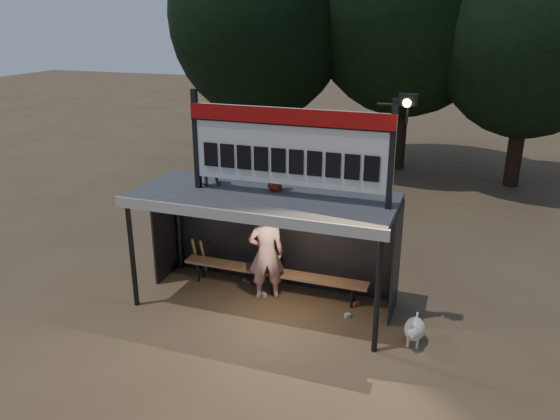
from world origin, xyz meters
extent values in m
plane|color=brown|center=(0.00, 0.00, 0.00)|extent=(80.00, 80.00, 0.00)
imported|color=white|center=(-0.05, 0.27, 0.99)|extent=(0.85, 0.73, 1.97)
imported|color=slate|center=(-1.26, 0.26, 2.86)|extent=(0.65, 0.59, 1.09)
imported|color=maroon|center=(0.13, 0.33, 2.75)|extent=(0.50, 0.45, 0.85)
cube|color=#3D3C3F|center=(0.00, 0.00, 2.26)|extent=(5.00, 2.00, 0.12)
cube|color=beige|center=(0.00, -1.02, 2.22)|extent=(5.10, 0.06, 0.20)
cylinder|color=black|center=(-2.40, -0.90, 1.10)|extent=(0.10, 0.10, 2.20)
cylinder|color=black|center=(2.40, -0.90, 1.10)|extent=(0.10, 0.10, 2.20)
cylinder|color=black|center=(-2.40, 0.90, 1.10)|extent=(0.10, 0.10, 2.20)
cylinder|color=black|center=(2.40, 0.90, 1.10)|extent=(0.10, 0.10, 2.20)
cube|color=black|center=(0.00, 1.00, 1.10)|extent=(5.00, 0.04, 2.20)
cube|color=black|center=(-2.50, 0.50, 1.10)|extent=(0.04, 1.00, 2.20)
cube|color=black|center=(2.50, 0.50, 1.10)|extent=(0.04, 1.00, 2.20)
cylinder|color=black|center=(0.00, 1.00, 2.15)|extent=(5.00, 0.06, 0.06)
cube|color=black|center=(-1.35, 0.00, 3.27)|extent=(0.10, 0.10, 1.90)
cube|color=black|center=(2.35, 0.00, 3.27)|extent=(0.10, 0.10, 1.90)
cube|color=silver|center=(0.50, 0.00, 3.27)|extent=(3.80, 0.08, 1.40)
cube|color=#A30D0B|center=(0.50, -0.05, 3.83)|extent=(3.80, 0.04, 0.28)
cube|color=black|center=(0.50, -0.06, 3.68)|extent=(3.80, 0.02, 0.03)
cube|color=black|center=(-1.03, -0.05, 3.02)|extent=(0.27, 0.03, 0.45)
cube|color=black|center=(-0.69, -0.05, 3.02)|extent=(0.27, 0.03, 0.45)
cube|color=black|center=(-0.35, -0.05, 3.02)|extent=(0.27, 0.03, 0.45)
cube|color=black|center=(-0.01, -0.05, 3.02)|extent=(0.27, 0.03, 0.45)
cube|color=black|center=(0.33, -0.05, 3.02)|extent=(0.27, 0.03, 0.45)
cube|color=black|center=(0.67, -0.05, 3.02)|extent=(0.27, 0.03, 0.45)
cube|color=black|center=(1.01, -0.05, 3.02)|extent=(0.27, 0.03, 0.45)
cube|color=black|center=(1.35, -0.05, 3.02)|extent=(0.27, 0.03, 0.45)
cube|color=black|center=(1.69, -0.05, 3.02)|extent=(0.27, 0.03, 0.45)
cube|color=black|center=(2.03, -0.05, 3.02)|extent=(0.27, 0.03, 0.45)
cylinder|color=black|center=(2.30, 0.00, 4.12)|extent=(0.50, 0.04, 0.04)
cylinder|color=black|center=(2.55, 0.00, 3.97)|extent=(0.04, 0.04, 0.30)
cube|color=black|center=(2.55, -0.05, 4.22)|extent=(0.30, 0.22, 0.18)
sphere|color=#FFD88C|center=(2.55, -0.14, 4.18)|extent=(0.14, 0.14, 0.14)
cube|color=#996B48|center=(0.00, 0.55, 0.45)|extent=(4.00, 0.35, 0.06)
cylinder|color=black|center=(-1.70, 0.43, 0.23)|extent=(0.05, 0.05, 0.45)
cylinder|color=black|center=(-1.70, 0.67, 0.23)|extent=(0.05, 0.05, 0.45)
cylinder|color=black|center=(0.00, 0.43, 0.23)|extent=(0.05, 0.05, 0.45)
cylinder|color=black|center=(0.00, 0.67, 0.23)|extent=(0.05, 0.05, 0.45)
cylinder|color=black|center=(1.70, 0.43, 0.23)|extent=(0.05, 0.05, 0.45)
cylinder|color=black|center=(1.70, 0.67, 0.23)|extent=(0.05, 0.05, 0.45)
cylinder|color=black|center=(-4.00, 10.00, 1.87)|extent=(0.50, 0.50, 3.74)
ellipsoid|color=black|center=(-4.00, 10.00, 5.53)|extent=(6.46, 6.46, 7.48)
cylinder|color=#302115|center=(1.00, 11.50, 2.09)|extent=(0.50, 0.50, 4.18)
cylinder|color=black|center=(5.00, 10.50, 1.76)|extent=(0.50, 0.50, 3.52)
ellipsoid|color=black|center=(5.00, 10.50, 5.20)|extent=(6.08, 6.08, 7.04)
ellipsoid|color=white|center=(3.01, -0.39, 0.27)|extent=(0.36, 0.58, 0.36)
sphere|color=white|center=(3.01, -0.67, 0.36)|extent=(0.22, 0.22, 0.22)
cone|color=beige|center=(3.01, -0.77, 0.34)|extent=(0.10, 0.10, 0.10)
cone|color=beige|center=(2.96, -0.69, 0.46)|extent=(0.06, 0.06, 0.07)
cone|color=silver|center=(3.06, -0.69, 0.46)|extent=(0.06, 0.06, 0.07)
cylinder|color=silver|center=(2.93, -0.57, 0.09)|extent=(0.05, 0.05, 0.18)
cylinder|color=beige|center=(3.09, -0.57, 0.09)|extent=(0.05, 0.05, 0.18)
cylinder|color=silver|center=(2.93, -0.21, 0.09)|extent=(0.05, 0.05, 0.18)
cylinder|color=beige|center=(3.09, -0.21, 0.09)|extent=(0.05, 0.05, 0.18)
cylinder|color=silver|center=(3.01, -0.09, 0.34)|extent=(0.04, 0.16, 0.14)
cylinder|color=olive|center=(-1.97, 0.82, 0.43)|extent=(0.07, 0.27, 0.84)
cylinder|color=#9E7349|center=(-1.77, 0.82, 0.43)|extent=(0.08, 0.30, 0.83)
cylinder|color=black|center=(-1.57, 0.82, 0.43)|extent=(0.07, 0.32, 0.83)
cube|color=red|center=(1.78, 0.54, 0.04)|extent=(0.12, 0.12, 0.08)
cylinder|color=#A3A3A7|center=(-0.73, 0.74, 0.04)|extent=(0.14, 0.12, 0.07)
cube|color=beige|center=(-0.11, 0.27, 0.04)|extent=(0.12, 0.12, 0.08)
cylinder|color=#A5221C|center=(-0.62, 0.69, 0.04)|extent=(0.13, 0.08, 0.07)
cube|color=silver|center=(1.71, 0.04, 0.04)|extent=(0.12, 0.12, 0.08)
camera|label=1|loc=(3.59, -9.08, 5.48)|focal=35.00mm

